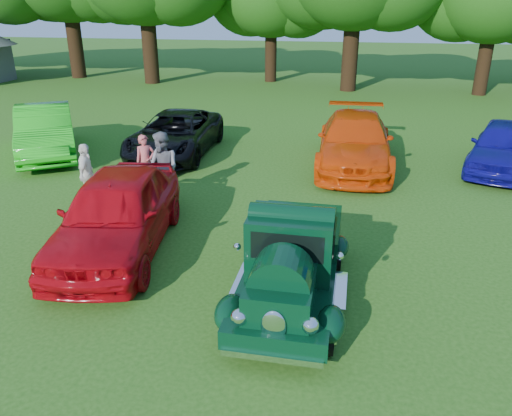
% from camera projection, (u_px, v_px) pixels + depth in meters
% --- Properties ---
extents(ground, '(120.00, 120.00, 0.00)m').
position_uv_depth(ground, '(205.00, 292.00, 9.13)').
color(ground, '#224E12').
rests_on(ground, ground).
extents(hero_pickup, '(2.00, 4.29, 1.68)m').
position_uv_depth(hero_pickup, '(292.00, 260.00, 8.73)').
color(hero_pickup, black).
rests_on(hero_pickup, ground).
extents(red_convertible, '(2.71, 5.16, 1.68)m').
position_uv_depth(red_convertible, '(117.00, 213.00, 10.38)').
color(red_convertible, '#AD070F').
rests_on(red_convertible, ground).
extents(back_car_lime, '(4.18, 5.19, 1.66)m').
position_uv_depth(back_car_lime, '(45.00, 131.00, 16.87)').
color(back_car_lime, '#1AA716').
rests_on(back_car_lime, ground).
extents(back_car_black, '(2.55, 5.23, 1.43)m').
position_uv_depth(back_car_black, '(175.00, 134.00, 16.97)').
color(back_car_black, black).
rests_on(back_car_black, ground).
extents(back_car_orange, '(2.36, 5.61, 1.62)m').
position_uv_depth(back_car_orange, '(355.00, 141.00, 15.74)').
color(back_car_orange, '#D33B07').
rests_on(back_car_orange, ground).
extents(back_car_blue, '(3.17, 4.84, 1.53)m').
position_uv_depth(back_car_blue, '(504.00, 147.00, 15.33)').
color(back_car_blue, '#0E0B7A').
rests_on(back_car_blue, ground).
extents(spectator_pink, '(0.66, 0.64, 1.53)m').
position_uv_depth(spectator_pink, '(146.00, 162.00, 13.88)').
color(spectator_pink, '#C25051').
rests_on(spectator_pink, ground).
extents(spectator_grey, '(1.15, 1.10, 1.87)m').
position_uv_depth(spectator_grey, '(163.00, 168.00, 12.84)').
color(spectator_grey, slate).
rests_on(spectator_grey, ground).
extents(spectator_white, '(0.60, 1.00, 1.59)m').
position_uv_depth(spectator_white, '(87.00, 174.00, 12.84)').
color(spectator_white, white).
rests_on(spectator_white, ground).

